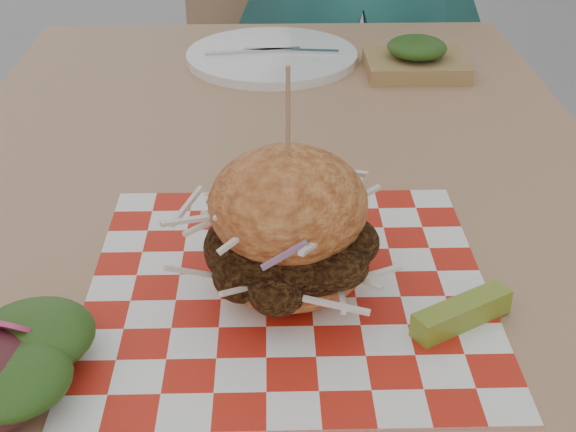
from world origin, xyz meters
name	(u,v)px	position (x,y,z in m)	size (l,w,h in m)	color
patio_table	(275,235)	(0.31, 0.20, 0.67)	(0.80, 1.20, 0.75)	#A37E5A
patio_chair	(277,48)	(0.33, 1.26, 0.55)	(0.48, 0.49, 0.95)	#A37E5A
paper_liner	(288,286)	(0.32, -0.02, 0.75)	(0.36, 0.36, 0.00)	red
sandwich	(288,231)	(0.32, -0.02, 0.81)	(0.18, 0.18, 0.21)	orange
pickle_spear	(462,313)	(0.47, -0.08, 0.76)	(0.10, 0.02, 0.02)	olive
place_setting	(272,56)	(0.31, 0.60, 0.76)	(0.27, 0.27, 0.02)	white
kraft_tray	(416,59)	(0.53, 0.54, 0.77)	(0.15, 0.12, 0.06)	#9B7A46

